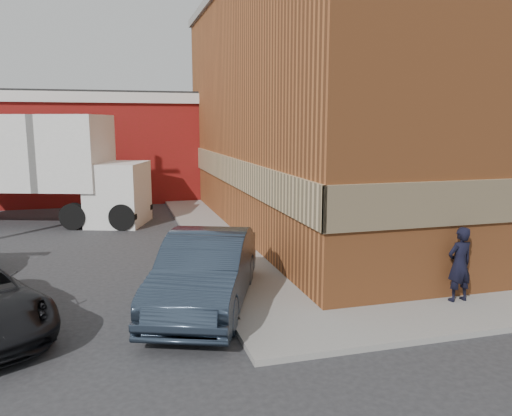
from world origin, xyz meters
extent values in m
plane|color=#28282B|center=(0.00, 0.00, 0.00)|extent=(90.00, 90.00, 0.00)
cube|color=#A6582A|center=(8.50, 9.00, 4.50)|extent=(14.00, 18.00, 9.00)
cube|color=tan|center=(1.46, 9.00, 2.30)|extent=(0.08, 18.16, 1.00)
cube|color=gray|center=(0.60, 9.00, 0.06)|extent=(1.80, 18.00, 0.12)
cube|color=maroon|center=(-6.00, 20.00, 2.50)|extent=(16.00, 8.00, 5.00)
cube|color=silver|center=(-6.00, 20.00, 5.25)|extent=(16.30, 8.30, 0.50)
cube|color=black|center=(-6.00, 20.00, 5.55)|extent=(16.00, 8.00, 0.10)
imported|color=black|center=(4.63, -0.25, 0.96)|extent=(0.65, 0.45, 1.69)
imported|color=#273342|center=(-0.80, 1.18, 0.83)|extent=(3.42, 5.32, 1.65)
cube|color=white|center=(-6.28, 12.55, 2.89)|extent=(7.32, 4.79, 2.95)
cube|color=#1E7221|center=(-6.72, 11.25, 2.44)|extent=(6.23, 2.16, 0.91)
cube|color=white|center=(-2.09, 11.11, 1.25)|extent=(2.74, 3.02, 2.50)
cylinder|color=black|center=(-4.28, 10.67, 0.51)|extent=(1.08, 0.65, 1.02)
cylinder|color=black|center=(-3.55, 12.81, 0.51)|extent=(1.08, 0.65, 1.02)
cylinder|color=black|center=(-2.46, 10.04, 0.51)|extent=(1.08, 0.65, 1.02)
cylinder|color=black|center=(-1.72, 12.19, 0.51)|extent=(1.08, 0.65, 1.02)
camera|label=1|loc=(-2.57, -9.31, 4.05)|focal=35.00mm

